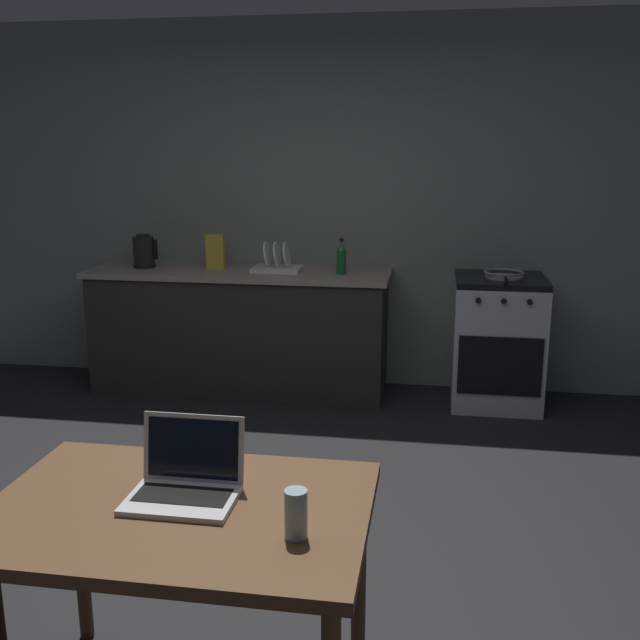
% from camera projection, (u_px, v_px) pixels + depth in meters
% --- Properties ---
extents(ground_plane, '(12.00, 12.00, 0.00)m').
position_uv_depth(ground_plane, '(251.00, 550.00, 3.28)').
color(ground_plane, black).
extents(back_wall, '(6.40, 0.10, 2.64)m').
position_uv_depth(back_wall, '(372.00, 207.00, 5.32)').
color(back_wall, slate).
rests_on(back_wall, ground_plane).
extents(kitchen_counter, '(2.16, 0.64, 0.89)m').
position_uv_depth(kitchen_counter, '(241.00, 330.00, 5.33)').
color(kitchen_counter, '#282623').
rests_on(kitchen_counter, ground_plane).
extents(stove_oven, '(0.60, 0.62, 0.89)m').
position_uv_depth(stove_oven, '(497.00, 341.00, 5.04)').
color(stove_oven, '#B7BABF').
rests_on(stove_oven, ground_plane).
extents(dining_table, '(1.13, 0.77, 0.74)m').
position_uv_depth(dining_table, '(179.00, 530.00, 2.17)').
color(dining_table, brown).
rests_on(dining_table, ground_plane).
extents(laptop, '(0.32, 0.26, 0.23)m').
position_uv_depth(laptop, '(185.00, 483.00, 2.19)').
color(laptop, silver).
rests_on(laptop, dining_table).
extents(electric_kettle, '(0.18, 0.16, 0.24)m').
position_uv_depth(electric_kettle, '(144.00, 252.00, 5.31)').
color(electric_kettle, black).
rests_on(electric_kettle, kitchen_counter).
extents(bottle, '(0.07, 0.07, 0.25)m').
position_uv_depth(bottle, '(341.00, 257.00, 5.03)').
color(bottle, '#19592D').
rests_on(bottle, kitchen_counter).
extents(frying_pan, '(0.27, 0.44, 0.05)m').
position_uv_depth(frying_pan, '(504.00, 274.00, 4.91)').
color(frying_pan, gray).
rests_on(frying_pan, stove_oven).
extents(drinking_glass, '(0.06, 0.06, 0.14)m').
position_uv_depth(drinking_glass, '(296.00, 514.00, 1.96)').
color(drinking_glass, '#99B7C6').
rests_on(drinking_glass, dining_table).
extents(cereal_box, '(0.13, 0.05, 0.25)m').
position_uv_depth(cereal_box, '(215.00, 252.00, 5.24)').
color(cereal_box, gold).
rests_on(cereal_box, kitchen_counter).
extents(dish_rack, '(0.34, 0.26, 0.21)m').
position_uv_depth(dish_rack, '(277.00, 264.00, 5.17)').
color(dish_rack, silver).
rests_on(dish_rack, kitchen_counter).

